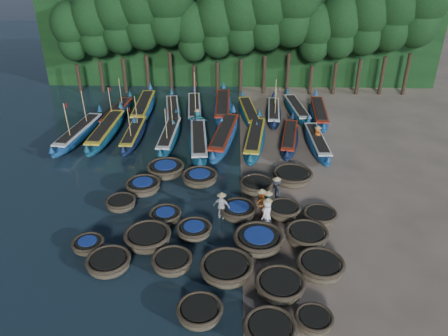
{
  "coord_description": "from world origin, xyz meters",
  "views": [
    {
      "loc": [
        -0.48,
        -22.03,
        14.22
      ],
      "look_at": [
        -1.08,
        1.79,
        1.3
      ],
      "focal_mm": 35.0,
      "sensor_mm": 36.0,
      "label": 1
    }
  ],
  "objects_px": {
    "coracle_15": "(121,203)",
    "long_boat_8": "(317,142)",
    "coracle_12": "(194,230)",
    "fisherman_2": "(261,203)",
    "long_boat_9": "(117,113)",
    "long_boat_4": "(199,142)",
    "coracle_19": "(320,216)",
    "long_boat_14": "(249,113)",
    "coracle_18": "(284,210)",
    "long_boat_0": "(79,133)",
    "coracle_7": "(227,269)",
    "coracle_2": "(200,312)",
    "coracle_4": "(314,320)",
    "coracle_20": "(143,186)",
    "long_boat_3": "(169,136)",
    "fisherman_5": "(198,120)",
    "long_boat_1": "(106,131)",
    "long_boat_7": "(289,138)",
    "coracle_23": "(256,186)",
    "long_boat_15": "(274,113)",
    "long_boat_17": "(319,113)",
    "fisherman_3": "(276,191)",
    "coracle_3": "(270,331)",
    "long_boat_2": "(134,134)",
    "fisherman_0": "(267,212)",
    "fisherman_4": "(222,205)",
    "long_boat_13": "(223,107)",
    "fisherman_6": "(317,136)",
    "coracle_22": "(200,178)",
    "long_boat_6": "(255,139)",
    "coracle_10": "(88,245)",
    "coracle_8": "(280,286)",
    "long_boat_16": "(297,110)",
    "coracle_5": "(109,263)",
    "coracle_14": "(307,236)",
    "long_boat_11": "(173,112)",
    "long_boat_10": "(144,107)",
    "fisherman_1": "(268,203)",
    "coracle_16": "(166,216)",
    "long_boat_12": "(194,109)",
    "coracle_13": "(259,240)",
    "coracle_21": "(166,169)",
    "coracle_6": "(172,262)",
    "coracle_24": "(292,177)",
    "coracle_9": "(320,267)"
  },
  "relations": [
    {
      "from": "long_boat_6",
      "to": "long_boat_7",
      "type": "distance_m",
      "value": 2.66
    },
    {
      "from": "coracle_20",
      "to": "coracle_18",
      "type": "bearing_deg",
      "value": -15.7
    },
    {
      "from": "coracle_8",
      "to": "long_boat_17",
      "type": "relative_size",
      "value": 0.28
    },
    {
      "from": "coracle_7",
      "to": "long_boat_15",
      "type": "xyz_separation_m",
      "value": [
        3.66,
        19.93,
        0.02
      ]
    },
    {
      "from": "coracle_21",
      "to": "long_boat_15",
      "type": "distance_m",
      "value": 13.06
    },
    {
      "from": "coracle_12",
      "to": "long_boat_13",
      "type": "bearing_deg",
      "value": 86.74
    },
    {
      "from": "coracle_6",
      "to": "fisherman_2",
      "type": "xyz_separation_m",
      "value": [
        4.42,
        4.47,
        0.49
      ]
    },
    {
      "from": "coracle_7",
      "to": "coracle_2",
      "type": "bearing_deg",
      "value": -112.4
    },
    {
      "from": "coracle_14",
      "to": "fisherman_1",
      "type": "distance_m",
      "value": 3.02
    },
    {
      "from": "coracle_23",
      "to": "long_boat_15",
      "type": "xyz_separation_m",
      "value": [
        1.99,
        12.36,
        0.03
      ]
    },
    {
      "from": "coracle_13",
      "to": "long_boat_3",
      "type": "bearing_deg",
      "value": 116.48
    },
    {
      "from": "coracle_3",
      "to": "long_boat_2",
      "type": "distance_m",
      "value": 20.73
    },
    {
      "from": "coracle_9",
      "to": "coracle_12",
      "type": "distance_m",
      "value": 6.75
    },
    {
      "from": "coracle_2",
      "to": "coracle_10",
      "type": "xyz_separation_m",
      "value": [
        -5.95,
        4.29,
        -0.03
      ]
    },
    {
      "from": "coracle_4",
      "to": "coracle_20",
      "type": "relative_size",
      "value": 0.76
    },
    {
      "from": "coracle_19",
      "to": "long_boat_13",
      "type": "distance_m",
      "value": 17.3
    },
    {
      "from": "long_boat_1",
      "to": "long_boat_9",
      "type": "bearing_deg",
      "value": 94.58
    },
    {
      "from": "coracle_23",
      "to": "long_boat_9",
      "type": "relative_size",
      "value": 0.28
    },
    {
      "from": "long_boat_12",
      "to": "long_boat_17",
      "type": "bearing_deg",
      "value": -9.26
    },
    {
      "from": "long_boat_1",
      "to": "long_boat_7",
      "type": "distance_m",
      "value": 14.16
    },
    {
      "from": "coracle_24",
      "to": "fisherman_0",
      "type": "bearing_deg",
      "value": -112.3
    },
    {
      "from": "coracle_14",
      "to": "long_boat_11",
      "type": "relative_size",
      "value": 0.33
    },
    {
      "from": "long_boat_11",
      "to": "long_boat_15",
      "type": "bearing_deg",
      "value": -8.39
    },
    {
      "from": "coracle_15",
      "to": "long_boat_8",
      "type": "distance_m",
      "value": 15.16
    },
    {
      "from": "coracle_3",
      "to": "coracle_6",
      "type": "height_order",
      "value": "coracle_3"
    },
    {
      "from": "coracle_12",
      "to": "fisherman_2",
      "type": "distance_m",
      "value": 4.08
    },
    {
      "from": "long_boat_9",
      "to": "coracle_21",
      "type": "bearing_deg",
      "value": -54.61
    },
    {
      "from": "long_boat_9",
      "to": "fisherman_1",
      "type": "distance_m",
      "value": 18.87
    },
    {
      "from": "coracle_15",
      "to": "fisherman_2",
      "type": "distance_m",
      "value": 8.1
    },
    {
      "from": "coracle_4",
      "to": "coracle_20",
      "type": "distance_m",
      "value": 13.49
    },
    {
      "from": "coracle_21",
      "to": "long_boat_9",
      "type": "xyz_separation_m",
      "value": [
        -5.63,
        9.97,
        0.03
      ]
    },
    {
      "from": "long_boat_10",
      "to": "fisherman_1",
      "type": "xyz_separation_m",
      "value": [
        9.94,
        -15.7,
        0.32
      ]
    },
    {
      "from": "long_boat_9",
      "to": "coracle_12",
      "type": "bearing_deg",
      "value": -57.88
    },
    {
      "from": "coracle_5",
      "to": "long_boat_4",
      "type": "height_order",
      "value": "long_boat_4"
    },
    {
      "from": "coracle_22",
      "to": "long_boat_17",
      "type": "xyz_separation_m",
      "value": [
        9.4,
        11.24,
        0.1
      ]
    },
    {
      "from": "fisherman_0",
      "to": "fisherman_4",
      "type": "height_order",
      "value": "fisherman_0"
    },
    {
      "from": "long_boat_17",
      "to": "long_boat_16",
      "type": "bearing_deg",
      "value": 158.84
    },
    {
      "from": "long_boat_0",
      "to": "fisherman_6",
      "type": "relative_size",
      "value": 4.75
    },
    {
      "from": "long_boat_10",
      "to": "long_boat_17",
      "type": "xyz_separation_m",
      "value": [
        15.26,
        -0.88,
        -0.05
      ]
    },
    {
      "from": "long_boat_14",
      "to": "coracle_18",
      "type": "bearing_deg",
      "value": -91.33
    },
    {
      "from": "coracle_22",
      "to": "long_boat_15",
      "type": "distance_m",
      "value": 12.69
    },
    {
      "from": "coracle_15",
      "to": "long_boat_16",
      "type": "xyz_separation_m",
      "value": [
        11.95,
        15.1,
        0.12
      ]
    },
    {
      "from": "long_boat_17",
      "to": "fisherman_3",
      "type": "relative_size",
      "value": 4.24
    },
    {
      "from": "long_boat_3",
      "to": "fisherman_5",
      "type": "xyz_separation_m",
      "value": [
        1.98,
        2.5,
        0.36
      ]
    },
    {
      "from": "coracle_6",
      "to": "coracle_15",
      "type": "bearing_deg",
      "value": 125.65
    },
    {
      "from": "coracle_19",
      "to": "long_boat_0",
      "type": "bearing_deg",
      "value": 147.95
    },
    {
      "from": "long_boat_0",
      "to": "long_boat_6",
      "type": "bearing_deg",
      "value": 4.89
    },
    {
      "from": "coracle_24",
      "to": "long_boat_2",
      "type": "bearing_deg",
      "value": 151.3
    },
    {
      "from": "long_boat_4",
      "to": "coracle_19",
      "type": "bearing_deg",
      "value": -56.71
    },
    {
      "from": "coracle_16",
      "to": "coracle_19",
      "type": "distance_m",
      "value": 8.54
    }
  ]
}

